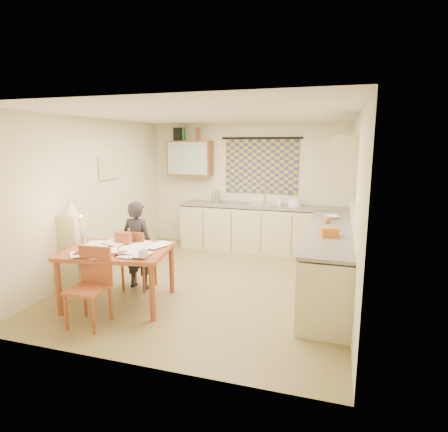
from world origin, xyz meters
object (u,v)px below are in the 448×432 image
(chair_far, at_px, (139,270))
(shelf_stand, at_px, (74,251))
(stove, at_px, (325,292))
(person, at_px, (138,245))
(counter_right, at_px, (328,261))
(counter_back, at_px, (264,229))
(dining_table, at_px, (119,276))

(chair_far, height_order, shelf_stand, shelf_stand)
(stove, distance_m, person, 2.70)
(stove, relative_size, shelf_stand, 0.76)
(counter_right, relative_size, person, 2.27)
(counter_right, bearing_deg, stove, -90.00)
(counter_back, height_order, dining_table, counter_back)
(shelf_stand, bearing_deg, dining_table, -17.84)
(counter_back, relative_size, shelf_stand, 2.98)
(counter_back, bearing_deg, shelf_stand, -130.00)
(counter_back, bearing_deg, counter_right, -54.05)
(dining_table, bearing_deg, counter_back, 56.00)
(person, bearing_deg, chair_far, 102.68)
(stove, bearing_deg, counter_right, 90.00)
(chair_far, relative_size, shelf_stand, 0.80)
(chair_far, bearing_deg, counter_right, -164.64)
(dining_table, height_order, person, person)
(counter_back, height_order, person, person)
(counter_back, xyz_separation_m, stove, (1.27, -2.86, -0.03))
(counter_back, height_order, chair_far, counter_back)
(counter_back, xyz_separation_m, person, (-1.38, -2.43, 0.20))
(stove, xyz_separation_m, dining_table, (-2.62, -0.14, -0.04))
(dining_table, relative_size, person, 1.12)
(shelf_stand, bearing_deg, counter_right, 14.97)
(stove, relative_size, person, 0.65)
(dining_table, relative_size, shelf_stand, 1.32)
(chair_far, bearing_deg, person, -80.59)
(counter_right, xyz_separation_m, person, (-2.65, -0.67, 0.20))
(dining_table, relative_size, chair_far, 1.64)
(person, bearing_deg, counter_right, -161.69)
(dining_table, bearing_deg, stove, -6.73)
(counter_back, distance_m, chair_far, 2.81)
(shelf_stand, bearing_deg, person, 17.11)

